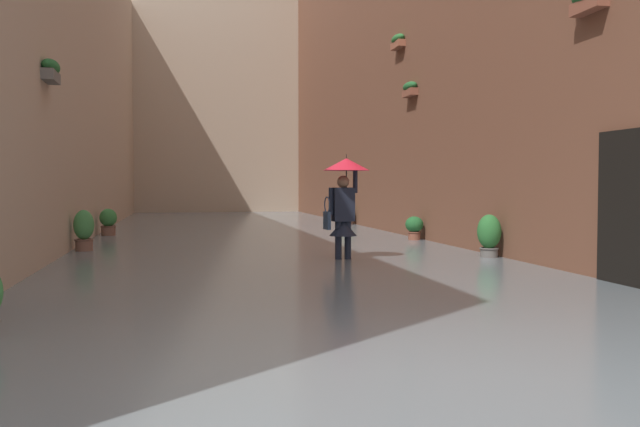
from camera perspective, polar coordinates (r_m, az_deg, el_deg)
ground_plane at (r=19.29m, az=-6.14°, el=-1.96°), size 73.24×73.24×0.00m
flood_water at (r=19.29m, az=-6.15°, el=-1.77°), size 8.81×35.29×0.13m
building_facade_left at (r=20.99m, az=7.86°, el=17.16°), size 2.04×33.29×13.64m
building_facade_right at (r=19.72m, az=-20.92°, el=12.72°), size 2.04×33.29×10.10m
building_facade_far at (r=35.07m, az=-8.65°, el=10.14°), size 11.61×1.80×12.40m
person_wading at (r=12.23m, az=2.05°, el=1.74°), size 0.84×0.84×2.01m
potted_plant_far_left at (r=23.05m, az=2.28°, el=-0.27°), size 0.53×0.53×0.70m
potted_plant_near_right at (r=18.88m, az=-17.29°, el=-0.76°), size 0.45×0.45×0.83m
potted_plant_mid_left at (r=16.71m, az=7.89°, el=-1.23°), size 0.44×0.44×0.70m
potted_plant_mid_right at (r=14.61m, az=-19.14°, el=-1.47°), size 0.41×0.41×0.96m
potted_plant_near_left at (r=12.94m, az=13.97°, el=-1.89°), size 0.44×0.44×0.92m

